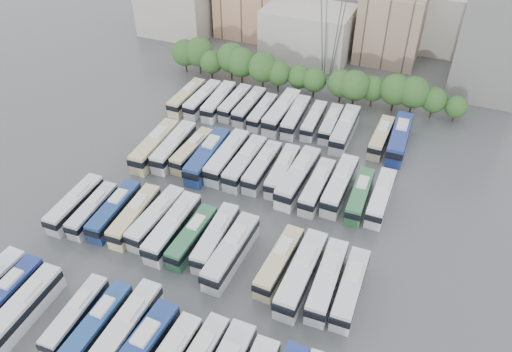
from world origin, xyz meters
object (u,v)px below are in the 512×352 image
at_px(bus_r1_s10, 279,262).
at_px(bus_r2_s3, 192,150).
at_px(bus_r3_s4, 249,106).
at_px(bus_r2_s5, 227,157).
at_px(bus_r0_s2, 23,309).
at_px(bus_r2_s2, 174,147).
at_px(bus_r3_s3, 235,102).
at_px(bus_r1_s1, 93,210).
at_px(bus_r2_s6, 245,163).
at_px(bus_r1_s4, 156,218).
at_px(bus_r1_s13, 351,288).
at_px(bus_r2_s10, 317,186).
at_px(bus_r0_s5, 98,324).
at_px(bus_r1_s2, 115,210).
at_px(bus_r3_s2, 219,101).
at_px(bus_r3_s6, 282,112).
at_px(bus_r2_s13, 381,197).
at_px(bus_r0_s4, 76,315).
at_px(bus_r1_s7, 216,237).
at_px(bus_r3_s1, 203,99).
at_px(bus_r3_s12, 381,137).
at_px(bus_r0_s1, 6,296).
at_px(bus_r2_s9, 298,177).
at_px(bus_r3_s8, 314,120).
at_px(bus_r1_s0, 75,204).
at_px(bus_r2_s4, 208,156).
at_px(bus_r1_s5, 173,227).
at_px(bus_r0_s6, 126,328).
at_px(bus_r2_s12, 360,195).
at_px(bus_r1_s8, 231,251).
at_px(bus_r3_s9, 331,123).
at_px(bus_r2_s8, 282,171).
at_px(bus_r2_s1, 155,146).
at_px(bus_r3_s13, 399,138).
at_px(bus_r2_s7, 262,167).
at_px(bus_r3_s7, 296,116).
at_px(bus_r1_s6, 192,236).
at_px(bus_r1_s3, 135,216).
at_px(bus_r1_s12, 327,280).
at_px(bus_r3_s5, 262,112).
at_px(apartment_tower, 498,33).
at_px(bus_r3_s10, 345,129).
at_px(bus_r1_s11, 301,273).

relative_size(bus_r1_s10, bus_r2_s3, 1.04).
bearing_deg(bus_r3_s4, bus_r2_s5, -78.44).
xyz_separation_m(bus_r0_s2, bus_r2_s2, (-0.23, 37.20, 0.06)).
relative_size(bus_r0_s2, bus_r3_s3, 1.10).
xyz_separation_m(bus_r1_s1, bus_r1_s10, (29.71, 0.87, 0.16)).
bearing_deg(bus_r2_s6, bus_r2_s2, -177.41).
bearing_deg(bus_r1_s4, bus_r1_s13, -1.14).
bearing_deg(bus_r2_s10, bus_r0_s5, -114.92).
xyz_separation_m(bus_r0_s5, bus_r1_s2, (-9.96, 17.56, 0.06)).
bearing_deg(bus_r3_s2, bus_r3_s4, 3.51).
distance_m(bus_r2_s5, bus_r3_s6, 17.81).
bearing_deg(bus_r1_s1, bus_r2_s13, 23.03).
xyz_separation_m(bus_r0_s4, bus_r2_s6, (6.80, 35.80, 0.30)).
relative_size(bus_r1_s7, bus_r3_s1, 1.00).
distance_m(bus_r1_s10, bus_r3_s12, 35.96).
bearing_deg(bus_r0_s1, bus_r2_s9, 52.70).
relative_size(bus_r1_s7, bus_r3_s8, 1.08).
height_order(bus_r1_s0, bus_r2_s6, bus_r2_s6).
distance_m(bus_r0_s2, bus_r1_s4, 21.26).
bearing_deg(bus_r1_s13, bus_r3_s12, 94.16).
bearing_deg(bus_r1_s1, bus_r2_s4, 58.41).
height_order(bus_r1_s5, bus_r2_s10, bus_r1_s5).
relative_size(bus_r2_s5, bus_r3_s2, 1.06).
height_order(bus_r0_s6, bus_r1_s7, bus_r0_s6).
height_order(bus_r1_s0, bus_r3_s4, bus_r1_s0).
bearing_deg(bus_r0_s4, bus_r2_s12, 50.72).
bearing_deg(bus_r1_s8, bus_r2_s3, 132.04).
relative_size(bus_r0_s6, bus_r3_s9, 1.15).
bearing_deg(bus_r2_s4, bus_r2_s8, 3.65).
distance_m(bus_r2_s1, bus_r3_s13, 43.69).
height_order(bus_r2_s7, bus_r3_s7, bus_r3_s7).
relative_size(bus_r1_s0, bus_r2_s4, 0.86).
xyz_separation_m(bus_r2_s12, bus_r2_s13, (3.14, 0.79, 0.06)).
height_order(bus_r1_s6, bus_r3_s13, bus_r3_s13).
distance_m(bus_r1_s5, bus_r2_s5, 18.63).
height_order(bus_r1_s3, bus_r2_s9, bus_r2_s9).
xyz_separation_m(bus_r2_s3, bus_r3_s6, (10.18, 17.74, 0.34)).
bearing_deg(bus_r1_s12, bus_r0_s4, -149.70).
bearing_deg(bus_r3_s5, apartment_tower, 35.79).
bearing_deg(bus_r0_s5, bus_r3_s2, 100.47).
bearing_deg(bus_r1_s7, bus_r3_s10, 71.72).
relative_size(bus_r1_s11, bus_r2_s2, 1.06).
relative_size(bus_r1_s0, bus_r2_s12, 1.03).
relative_size(bus_r0_s2, bus_r2_s5, 0.94).
bearing_deg(bus_r1_s5, bus_r2_s9, 53.64).
bearing_deg(bus_r3_s3, bus_r2_s12, -31.41).
xyz_separation_m(bus_r0_s4, bus_r1_s0, (-13.14, 16.47, 0.13)).
bearing_deg(bus_r1_s2, bus_r3_s4, 76.76).
bearing_deg(bus_r2_s9, bus_r0_s5, -107.51).
height_order(bus_r0_s1, bus_r0_s6, bus_r0_s6).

